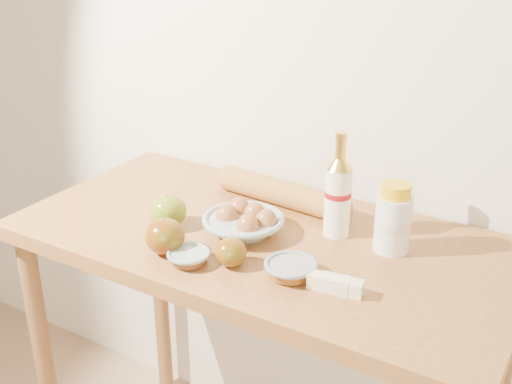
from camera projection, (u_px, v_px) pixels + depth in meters
back_wall at (329, 42)px, 1.63m from camera, size 3.50×0.02×2.60m
table at (262, 278)px, 1.58m from camera, size 1.20×0.60×0.90m
bourbon_bottle at (338, 194)px, 1.48m from camera, size 0.08×0.08×0.25m
cream_bottle at (393, 220)px, 1.43m from camera, size 0.09×0.09×0.16m
egg_bowl at (245, 222)px, 1.52m from camera, size 0.24×0.24×0.07m
baguette at (281, 193)px, 1.66m from camera, size 0.41×0.10×0.07m
apple_yellowgreen at (168, 211)px, 1.55m from camera, size 0.11×0.11×0.08m
apple_redgreen_front at (165, 236)px, 1.43m from camera, size 0.11×0.11×0.08m
apple_redgreen_right at (231, 252)px, 1.38m from camera, size 0.08×0.08×0.06m
sugar_bowl at (189, 257)px, 1.40m from camera, size 0.13×0.13×0.03m
syrup_bowl at (291, 269)px, 1.34m from camera, size 0.12×0.12×0.03m
butter_stick at (335, 284)px, 1.29m from camera, size 0.12×0.05×0.03m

